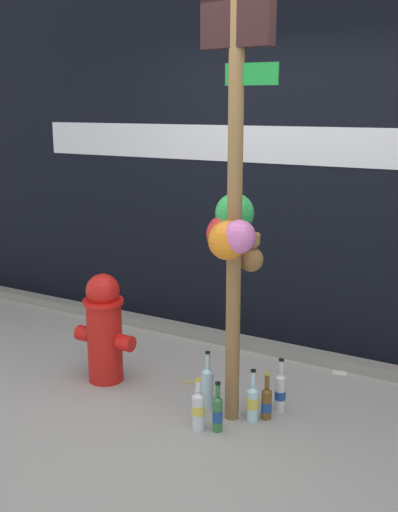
% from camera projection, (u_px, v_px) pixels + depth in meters
% --- Properties ---
extents(ground_plane, '(14.00, 14.00, 0.00)m').
position_uv_depth(ground_plane, '(200.00, 429.00, 3.77)').
color(ground_plane, '#9E9B93').
extents(building_wall, '(10.00, 0.21, 3.72)m').
position_uv_depth(building_wall, '(306.00, 116.00, 4.74)').
color(building_wall, black).
rests_on(building_wall, ground_plane).
extents(curb_strip, '(8.00, 0.12, 0.08)m').
position_uv_depth(curb_strip, '(281.00, 350.00, 4.87)').
color(curb_strip, gray).
rests_on(curb_strip, ground_plane).
extents(memorial_post, '(0.50, 0.54, 2.61)m').
position_uv_depth(memorial_post, '(234.00, 200.00, 3.62)').
color(memorial_post, olive).
rests_on(memorial_post, ground_plane).
extents(fire_hydrant, '(0.48, 0.29, 0.80)m').
position_uv_depth(fire_hydrant, '(104.00, 328.00, 4.35)').
color(fire_hydrant, red).
rests_on(fire_hydrant, ground_plane).
extents(bottle_0, '(0.08, 0.08, 0.39)m').
position_uv_depth(bottle_0, '(208.00, 386.00, 4.00)').
color(bottle_0, '#B2DBEA').
rests_on(bottle_0, ground_plane).
extents(bottle_1, '(0.08, 0.08, 0.34)m').
position_uv_depth(bottle_1, '(253.00, 402.00, 3.84)').
color(bottle_1, '#B2DBEA').
rests_on(bottle_1, ground_plane).
extents(bottle_2, '(0.07, 0.07, 0.31)m').
position_uv_depth(bottle_2, '(267.00, 402.00, 3.87)').
color(bottle_2, brown).
rests_on(bottle_2, ground_plane).
extents(bottle_3, '(0.07, 0.07, 0.36)m').
position_uv_depth(bottle_3, '(280.00, 391.00, 3.95)').
color(bottle_3, silver).
rests_on(bottle_3, ground_plane).
extents(bottle_4, '(0.08, 0.08, 0.33)m').
position_uv_depth(bottle_4, '(198.00, 409.00, 3.74)').
color(bottle_4, silver).
rests_on(bottle_4, ground_plane).
extents(bottle_5, '(0.06, 0.06, 0.32)m').
position_uv_depth(bottle_5, '(218.00, 412.00, 3.71)').
color(bottle_5, '#337038').
rests_on(bottle_5, ground_plane).
extents(litter_0, '(0.12, 0.10, 0.01)m').
position_uv_depth(litter_0, '(340.00, 373.00, 4.55)').
color(litter_0, silver).
rests_on(litter_0, ground_plane).
extents(litter_1, '(0.08, 0.09, 0.01)m').
position_uv_depth(litter_1, '(236.00, 415.00, 3.93)').
color(litter_1, silver).
rests_on(litter_1, ground_plane).
extents(litter_2, '(0.13, 0.10, 0.01)m').
position_uv_depth(litter_2, '(189.00, 382.00, 4.40)').
color(litter_2, tan).
rests_on(litter_2, ground_plane).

